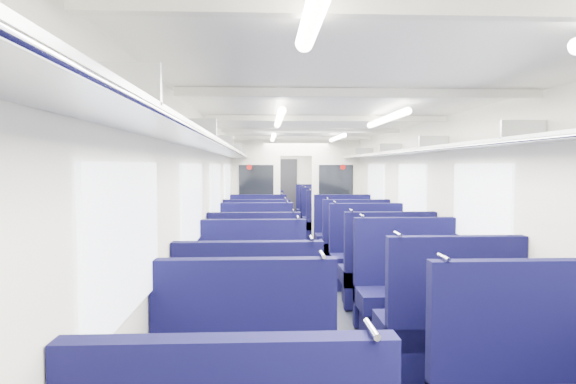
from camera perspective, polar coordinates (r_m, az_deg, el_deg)
name	(u,v)px	position (r m, az deg, el deg)	size (l,w,h in m)	color
floor	(310,282)	(7.96, 2.50, -9.97)	(2.80, 18.00, 0.01)	black
ceiling	(311,128)	(7.78, 2.54, 7.15)	(2.80, 18.00, 0.01)	white
wall_left	(218,206)	(7.78, -7.80, -1.54)	(0.02, 18.00, 2.35)	silver
dado_left	(220,260)	(7.89, -7.65, -7.52)	(0.03, 17.90, 0.70)	black
wall_right	(401,205)	(8.03, 12.52, -1.44)	(0.02, 18.00, 2.35)	silver
dado_right	(400,258)	(8.13, 12.35, -7.24)	(0.03, 17.90, 0.70)	black
wall_far	(285,184)	(16.75, -0.29, 0.88)	(2.80, 0.02, 2.35)	silver
luggage_rack_left	(230,153)	(7.75, -6.46, 4.36)	(0.36, 17.40, 0.18)	#B2B5BA
luggage_rack_right	(390,153)	(7.97, 11.28, 4.28)	(0.36, 17.40, 0.18)	#B2B5BA
windows	(313,191)	(7.31, 2.85, 0.13)	(2.78, 15.60, 0.75)	white
ceiling_fittings	(312,131)	(7.52, 2.73, 6.83)	(2.70, 16.06, 0.11)	silver
end_door	(286,190)	(16.70, -0.28, 0.27)	(0.75, 0.06, 2.00)	black
bulkhead	(296,191)	(11.23, 0.91, 0.15)	(2.80, 0.10, 2.35)	silver
seat_8	(249,344)	(4.17, -4.39, -16.59)	(1.12, 0.62, 1.25)	#0B0A33
seat_9	(448,332)	(4.63, 17.41, -14.70)	(1.12, 0.62, 1.25)	#0B0A33
seat_10	(252,302)	(5.36, -4.00, -12.13)	(1.12, 0.62, 1.25)	#0B0A33
seat_11	(409,297)	(5.69, 13.33, -11.32)	(1.12, 0.62, 1.25)	#0B0A33
seat_12	(254,278)	(6.45, -3.77, -9.54)	(1.12, 0.62, 1.25)	#0B0A33
seat_13	(386,277)	(6.62, 10.93, -9.26)	(1.12, 0.62, 1.25)	#0B0A33
seat_14	(256,259)	(7.72, -3.59, -7.47)	(1.12, 0.62, 1.25)	#0B0A33
seat_15	(368,260)	(7.69, 8.95, -7.53)	(1.12, 0.62, 1.25)	#0B0A33
seat_16	(257,247)	(8.79, -3.49, -6.19)	(1.12, 0.62, 1.25)	#0B0A33
seat_17	(354,247)	(8.83, 7.40, -6.16)	(1.12, 0.62, 1.25)	#0B0A33
seat_18	(258,238)	(9.91, -3.40, -5.15)	(1.12, 0.62, 1.25)	#0B0A33
seat_19	(344,238)	(9.94, 6.25, -5.14)	(1.12, 0.62, 1.25)	#0B0A33
seat_20	(259,226)	(11.85, -3.29, -3.82)	(1.12, 0.62, 1.25)	#0B0A33
seat_21	(329,225)	(12.05, 4.65, -3.71)	(1.12, 0.62, 1.25)	#0B0A33
seat_22	(259,220)	(13.15, -3.23, -3.15)	(1.12, 0.62, 1.25)	#0B0A33
seat_23	(324,220)	(13.10, 4.05, -3.17)	(1.12, 0.62, 1.25)	#0B0A33
seat_24	(260,216)	(14.28, -3.19, -2.66)	(1.12, 0.62, 1.25)	#0B0A33
seat_25	(319,216)	(14.23, 3.51, -2.68)	(1.12, 0.62, 1.25)	#0B0A33
seat_26	(260,212)	(15.35, -3.16, -2.27)	(1.12, 0.62, 1.25)	#0B0A33
seat_27	(315,212)	(15.42, 3.02, -2.25)	(1.12, 0.62, 1.25)	#0B0A33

